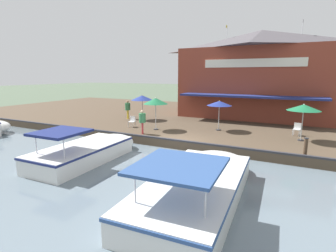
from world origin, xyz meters
name	(u,v)px	position (x,y,z in m)	size (l,w,h in m)	color
ground_plane	(176,151)	(0.00, 0.00, 0.00)	(220.00, 220.00, 0.00)	#4C5B47
quay_deck	(224,120)	(-11.00, 0.00, 0.30)	(22.00, 56.00, 0.60)	#4C3D2D
quay_edge_fender	(177,140)	(-0.10, 0.00, 0.65)	(0.20, 50.40, 0.10)	#2D2D33
waterfront_restaurant	(260,73)	(-13.48, 2.75, 4.82)	(10.69, 14.55, 9.02)	brown
patio_umbrella_near_quay_edge	(156,101)	(-2.53, -2.90, 2.75)	(1.82, 1.82, 2.42)	#B7B7B7
patio_umbrella_mid_patio_right	(219,103)	(-4.44, 1.38, 2.61)	(1.81, 1.81, 2.23)	#B7B7B7
patio_umbrella_far_corner	(142,98)	(-5.87, -6.21, 2.61)	(1.99, 1.99, 2.28)	#B7B7B7
patio_umbrella_mid_patio_left	(304,108)	(-3.74, 6.88, 2.68)	(1.97, 1.97, 2.32)	#B7B7B7
cafe_chair_facing_river	(132,121)	(-2.58, -5.08, 1.08)	(0.49, 0.49, 0.85)	white
cafe_chair_beside_entrance	(297,129)	(-5.22, 6.61, 1.08)	(0.50, 0.50, 0.85)	white
person_at_quay_edge	(128,107)	(-5.58, -7.65, 1.68)	(0.49, 0.49, 1.72)	gold
person_near_entrance	(142,119)	(-0.85, -3.01, 1.64)	(0.47, 0.47, 1.66)	#B23338
motorboat_distant_upstream	(90,149)	(3.82, -3.46, 0.60)	(6.82, 2.78, 1.94)	silver
motorboat_far_downstream	(201,181)	(5.20, 3.52, 0.60)	(8.33, 3.44, 1.98)	silver
mooring_post	(306,147)	(-0.35, 7.11, 1.08)	(0.22, 0.22, 0.93)	#473323
tree_upstream_bank	(264,76)	(-15.41, 2.90, 4.53)	(3.67, 3.50, 5.78)	brown
tree_behind_restaurant	(317,69)	(-19.27, 7.89, 5.33)	(3.68, 3.51, 6.60)	brown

